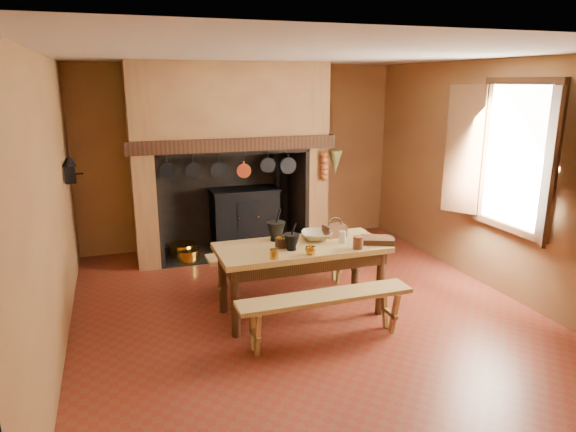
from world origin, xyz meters
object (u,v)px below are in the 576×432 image
Objects in this scene: mixing_bowl at (317,235)px; wicker_basket at (335,230)px; iron_range at (245,217)px; bench_front at (325,306)px; coffee_grinder at (281,242)px; work_table at (301,256)px.

mixing_bowl is 1.35× the size of wicker_basket.
bench_front is at bearing -90.02° from iron_range.
coffee_grinder reaches higher than bench_front.
wicker_basket is at bearing 18.39° from coffee_grinder.
coffee_grinder reaches higher than mixing_bowl.
work_table is 7.13× the size of wicker_basket.
coffee_grinder is at bearing 109.16° from bench_front.
coffee_grinder is 0.64× the size of wicker_basket.
mixing_bowl is (0.24, 0.84, 0.47)m from bench_front.
bench_front is 1.12m from wicker_basket.
iron_range reaches higher than bench_front.
iron_range is 3.22m from bench_front.
coffee_grinder is 0.74m from wicker_basket.
iron_range reaches higher than wicker_basket.
wicker_basket is at bearing 21.17° from work_table.
mixing_bowl is (0.24, 0.15, 0.17)m from work_table.
wicker_basket reaches higher than work_table.
work_table is 11.22× the size of coffee_grinder.
iron_range is 6.16× the size of wicker_basket.
mixing_bowl is at bearing 31.35° from work_table.
wicker_basket reaches higher than bench_front.
wicker_basket is at bearing -78.52° from iron_range.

